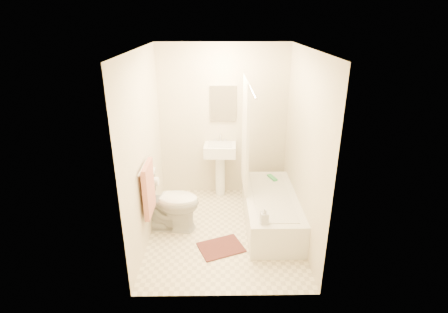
{
  "coord_description": "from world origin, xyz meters",
  "views": [
    {
      "loc": [
        -0.06,
        -4.07,
        2.75
      ],
      "look_at": [
        0.0,
        0.25,
        1.0
      ],
      "focal_mm": 28.0,
      "sensor_mm": 36.0,
      "label": 1
    }
  ],
  "objects_px": {
    "sink": "(220,168)",
    "toilet": "(169,201)",
    "bathtub": "(271,210)",
    "soap_bottle": "(264,216)",
    "bath_mat": "(221,247)"
  },
  "relations": [
    {
      "from": "bathtub",
      "to": "soap_bottle",
      "type": "height_order",
      "value": "soap_bottle"
    },
    {
      "from": "sink",
      "to": "bath_mat",
      "type": "xyz_separation_m",
      "value": [
        0.0,
        -1.45,
        -0.47
      ]
    },
    {
      "from": "sink",
      "to": "bathtub",
      "type": "xyz_separation_m",
      "value": [
        0.7,
        -0.9,
        -0.26
      ]
    },
    {
      "from": "toilet",
      "to": "soap_bottle",
      "type": "distance_m",
      "value": 1.37
    },
    {
      "from": "toilet",
      "to": "sink",
      "type": "relative_size",
      "value": 0.86
    },
    {
      "from": "toilet",
      "to": "sink",
      "type": "bearing_deg",
      "value": -29.4
    },
    {
      "from": "sink",
      "to": "soap_bottle",
      "type": "bearing_deg",
      "value": -69.42
    },
    {
      "from": "bath_mat",
      "to": "toilet",
      "type": "bearing_deg",
      "value": 145.26
    },
    {
      "from": "sink",
      "to": "bath_mat",
      "type": "distance_m",
      "value": 1.52
    },
    {
      "from": "sink",
      "to": "bath_mat",
      "type": "height_order",
      "value": "sink"
    },
    {
      "from": "bathtub",
      "to": "bath_mat",
      "type": "xyz_separation_m",
      "value": [
        -0.7,
        -0.55,
        -0.22
      ]
    },
    {
      "from": "sink",
      "to": "toilet",
      "type": "bearing_deg",
      "value": -123.66
    },
    {
      "from": "bathtub",
      "to": "bath_mat",
      "type": "bearing_deg",
      "value": -141.9
    },
    {
      "from": "toilet",
      "to": "soap_bottle",
      "type": "xyz_separation_m",
      "value": [
        1.22,
        -0.62,
        0.14
      ]
    },
    {
      "from": "sink",
      "to": "bathtub",
      "type": "bearing_deg",
      "value": -49.64
    }
  ]
}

